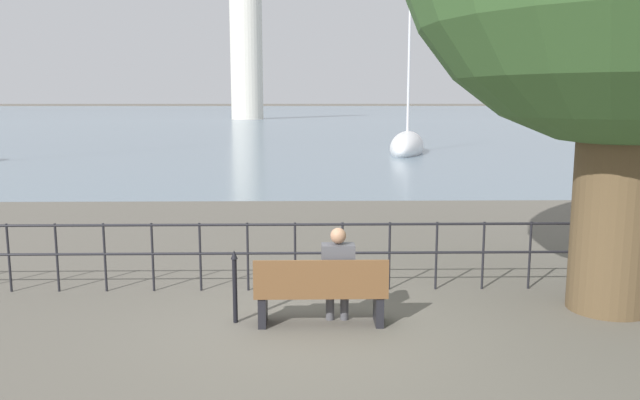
# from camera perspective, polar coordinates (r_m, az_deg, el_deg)

# --- Properties ---
(ground_plane) EXTENTS (1000.00, 1000.00, 0.00)m
(ground_plane) POSITION_cam_1_polar(r_m,az_deg,el_deg) (8.25, 0.07, -11.24)
(ground_plane) COLOR #605B51
(harbor_water) EXTENTS (600.00, 300.00, 0.01)m
(harbor_water) POSITION_cam_1_polar(r_m,az_deg,el_deg) (167.73, -1.09, 8.13)
(harbor_water) COLOR slate
(harbor_water) RESTS_ON ground_plane
(park_bench) EXTENTS (1.70, 0.45, 0.90)m
(park_bench) POSITION_cam_1_polar(r_m,az_deg,el_deg) (8.05, 0.08, -8.53)
(park_bench) COLOR brown
(park_bench) RESTS_ON ground_plane
(seated_person_left) EXTENTS (0.42, 0.35, 1.27)m
(seated_person_left) POSITION_cam_1_polar(r_m,az_deg,el_deg) (8.05, 1.65, -6.55)
(seated_person_left) COLOR #4C4C51
(seated_person_left) RESTS_ON ground_plane
(promenade_railing) EXTENTS (15.09, 0.04, 1.05)m
(promenade_railing) POSITION_cam_1_polar(r_m,az_deg,el_deg) (9.45, -0.12, -4.19)
(promenade_railing) COLOR black
(promenade_railing) RESTS_ON ground_plane
(closed_umbrella) EXTENTS (0.09, 0.09, 0.97)m
(closed_umbrella) POSITION_cam_1_polar(r_m,az_deg,el_deg) (8.20, -7.80, -7.47)
(closed_umbrella) COLOR black
(closed_umbrella) RESTS_ON ground_plane
(sailboat_1) EXTENTS (3.26, 6.65, 9.27)m
(sailboat_1) POSITION_cam_1_polar(r_m,az_deg,el_deg) (34.65, 7.97, 4.90)
(sailboat_1) COLOR white
(sailboat_1) RESTS_ON ground_plane
(harbor_lighthouse) EXTENTS (4.85, 4.85, 24.50)m
(harbor_lighthouse) POSITION_cam_1_polar(r_m,az_deg,el_deg) (97.26, -6.76, 14.08)
(harbor_lighthouse) COLOR silver
(harbor_lighthouse) RESTS_ON ground_plane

